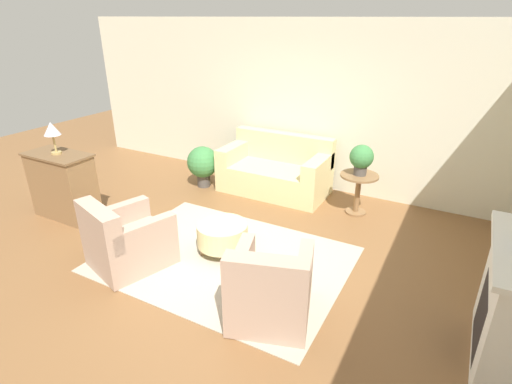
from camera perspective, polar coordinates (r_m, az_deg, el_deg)
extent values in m
plane|color=brown|center=(5.11, -4.49, -9.60)|extent=(16.00, 16.00, 0.00)
cube|color=beige|center=(6.97, 8.16, 11.93)|extent=(9.58, 0.12, 2.80)
cube|color=#B2A893|center=(5.11, -4.49, -9.55)|extent=(2.96, 2.20, 0.01)
cube|color=beige|center=(6.89, 2.59, 1.86)|extent=(1.82, 0.94, 0.46)
cube|color=beige|center=(7.05, 4.00, 6.47)|extent=(1.82, 0.20, 0.50)
cube|color=beige|center=(7.11, -3.16, 5.70)|extent=(0.24, 0.90, 0.27)
cube|color=beige|center=(6.46, 8.86, 3.55)|extent=(0.24, 0.90, 0.27)
cube|color=olive|center=(6.61, 0.87, -1.02)|extent=(1.63, 0.05, 0.06)
cube|color=tan|center=(5.15, -17.37, -7.69)|extent=(1.00, 1.07, 0.41)
cube|color=tan|center=(4.83, -21.51, -4.58)|extent=(0.80, 0.42, 0.46)
cube|color=tan|center=(4.74, -15.85, -5.73)|extent=(0.39, 0.84, 0.25)
cube|color=tan|center=(5.25, -19.22, -3.14)|extent=(0.39, 0.84, 0.25)
cube|color=olive|center=(5.39, -13.31, -7.82)|extent=(0.68, 0.26, 0.06)
cube|color=tan|center=(4.17, 2.16, -14.67)|extent=(1.00, 1.07, 0.41)
cube|color=tan|center=(3.64, 1.42, -12.58)|extent=(0.80, 0.42, 0.46)
cube|color=tan|center=(3.97, 6.89, -11.21)|extent=(0.39, 0.84, 0.25)
cube|color=tan|center=(4.04, -2.24, -10.30)|extent=(0.39, 0.84, 0.25)
cube|color=olive|center=(4.60, 2.93, -13.26)|extent=(0.68, 0.26, 0.06)
cylinder|color=beige|center=(5.12, -4.82, -6.01)|extent=(0.65, 0.65, 0.28)
cylinder|color=olive|center=(5.18, -7.75, -8.33)|extent=(0.05, 0.05, 0.12)
cylinder|color=olive|center=(4.99, -4.07, -9.53)|extent=(0.05, 0.05, 0.12)
cylinder|color=olive|center=(5.45, -5.35, -6.46)|extent=(0.05, 0.05, 0.12)
cylinder|color=olive|center=(5.27, -1.80, -7.50)|extent=(0.05, 0.05, 0.12)
cylinder|color=olive|center=(6.18, 14.57, 2.29)|extent=(0.57, 0.57, 0.03)
cylinder|color=olive|center=(6.30, 14.27, -0.40)|extent=(0.08, 0.08, 0.61)
cylinder|color=olive|center=(6.42, 14.02, -2.75)|extent=(0.31, 0.31, 0.03)
cube|color=white|center=(4.09, 32.41, -13.71)|extent=(0.36, 1.22, 1.14)
cube|color=#282323|center=(4.17, 29.51, -15.25)|extent=(0.02, 0.67, 0.62)
cube|color=olive|center=(6.61, -25.81, 0.85)|extent=(0.97, 0.48, 0.99)
cube|color=brown|center=(6.45, -26.56, 4.78)|extent=(1.01, 0.52, 0.03)
cylinder|color=#4C4742|center=(6.15, 14.65, 2.99)|extent=(0.19, 0.19, 0.13)
sphere|color=#3D7F42|center=(6.08, 14.86, 4.90)|extent=(0.35, 0.35, 0.35)
cylinder|color=#4C4742|center=(7.22, -7.48, 1.69)|extent=(0.23, 0.23, 0.22)
sphere|color=#3D7F42|center=(7.10, -7.62, 4.28)|extent=(0.55, 0.55, 0.55)
cylinder|color=tan|center=(6.45, -26.61, 5.03)|extent=(0.14, 0.14, 0.03)
cylinder|color=tan|center=(6.41, -26.84, 6.20)|extent=(0.03, 0.03, 0.25)
cone|color=silver|center=(6.35, -27.20, 8.06)|extent=(0.23, 0.23, 0.19)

